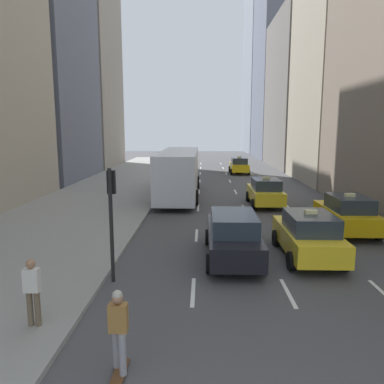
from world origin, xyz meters
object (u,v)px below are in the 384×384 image
at_px(taxi_fourth, 347,214).
at_px(city_bus, 179,172).
at_px(taxi_third, 308,235).
at_px(pedestrian_mid_block, 32,289).
at_px(taxi_second, 239,165).
at_px(sedan_black_near, 233,235).
at_px(traffic_light_pole, 111,206).
at_px(skateboarder, 119,328).
at_px(taxi_lead, 265,192).

bearing_deg(taxi_fourth, city_bus, 132.35).
height_order(taxi_third, pedestrian_mid_block, taxi_third).
distance_m(city_bus, pedestrian_mid_block, 18.46).
distance_m(taxi_second, pedestrian_mid_block, 33.36).
xyz_separation_m(taxi_second, sedan_black_near, (-2.80, -27.16, 0.02)).
height_order(taxi_fourth, pedestrian_mid_block, taxi_fourth).
bearing_deg(taxi_third, taxi_fourth, 52.53).
bearing_deg(city_bus, traffic_light_pole, -94.28).
distance_m(taxi_third, traffic_light_pole, 7.30).
xyz_separation_m(taxi_second, taxi_third, (0.00, -26.99, 0.00)).
relative_size(taxi_fourth, skateboarder, 2.52).
height_order(taxi_fourth, city_bus, city_bus).
xyz_separation_m(taxi_second, skateboarder, (-5.54, -33.91, 0.08)).
xyz_separation_m(city_bus, pedestrian_mid_block, (-2.29, -18.30, -0.72)).
relative_size(taxi_third, skateboarder, 2.52).
relative_size(taxi_fourth, pedestrian_mid_block, 2.67).
xyz_separation_m(sedan_black_near, pedestrian_mid_block, (-5.11, -5.25, 0.17)).
relative_size(taxi_second, pedestrian_mid_block, 2.67).
distance_m(pedestrian_mid_block, traffic_light_pole, 3.57).
bearing_deg(pedestrian_mid_block, taxi_third, 34.42).
relative_size(taxi_third, pedestrian_mid_block, 2.67).
xyz_separation_m(sedan_black_near, traffic_light_pole, (-3.95, -2.15, 1.51)).
relative_size(sedan_black_near, city_bus, 0.43).
xyz_separation_m(skateboarder, traffic_light_pole, (-1.21, 4.60, 1.45)).
relative_size(taxi_second, taxi_fourth, 1.00).
xyz_separation_m(taxi_lead, taxi_second, (0.00, 17.30, 0.00)).
height_order(taxi_third, skateboarder, taxi_third).
bearing_deg(traffic_light_pole, taxi_fourth, 32.02).
distance_m(taxi_second, taxi_third, 26.99).
xyz_separation_m(sedan_black_near, skateboarder, (-2.74, -6.75, 0.07)).
bearing_deg(city_bus, pedestrian_mid_block, -97.14).
height_order(taxi_lead, taxi_second, same).
xyz_separation_m(taxi_fourth, sedan_black_near, (-5.60, -3.82, 0.02)).
distance_m(taxi_third, skateboarder, 8.87).
bearing_deg(skateboarder, taxi_lead, 71.54).
distance_m(taxi_second, skateboarder, 34.36).
distance_m(taxi_lead, sedan_black_near, 10.25).
xyz_separation_m(taxi_second, taxi_fourth, (2.80, -23.34, 0.00)).
height_order(taxi_second, city_bus, city_bus).
bearing_deg(taxi_lead, skateboarder, -108.46).
bearing_deg(city_bus, taxi_lead, -29.63).
height_order(taxi_third, traffic_light_pole, traffic_light_pole).
relative_size(sedan_black_near, skateboarder, 2.85).
bearing_deg(taxi_third, skateboarder, -128.71).
bearing_deg(taxi_lead, taxi_third, -90.00).
bearing_deg(taxi_fourth, traffic_light_pole, -147.98).
bearing_deg(taxi_lead, taxi_second, 90.00).
bearing_deg(taxi_third, taxi_second, 90.00).
xyz_separation_m(taxi_lead, traffic_light_pole, (-6.75, -12.01, 1.53)).
bearing_deg(sedan_black_near, taxi_lead, 74.15).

